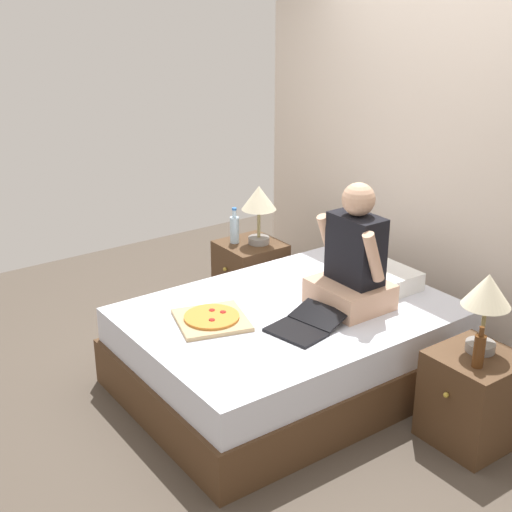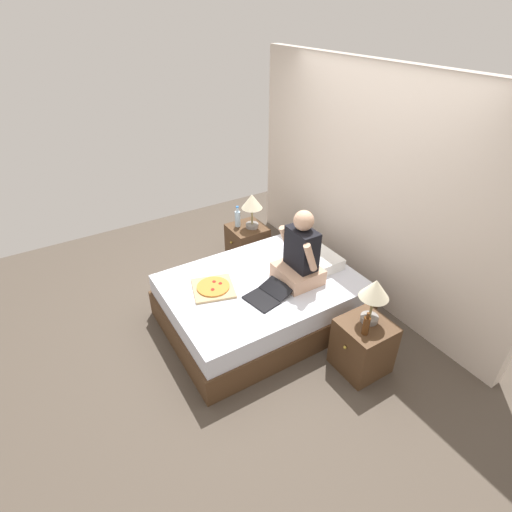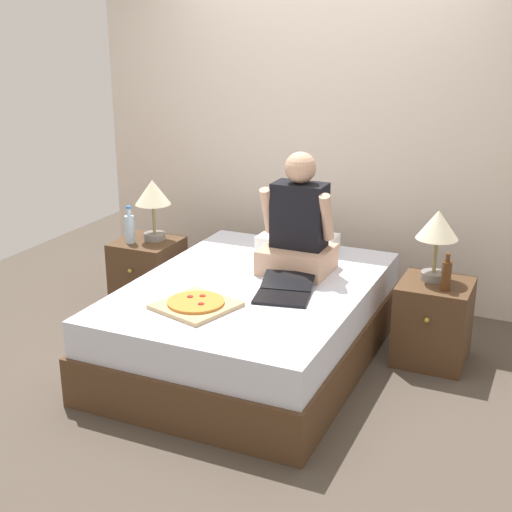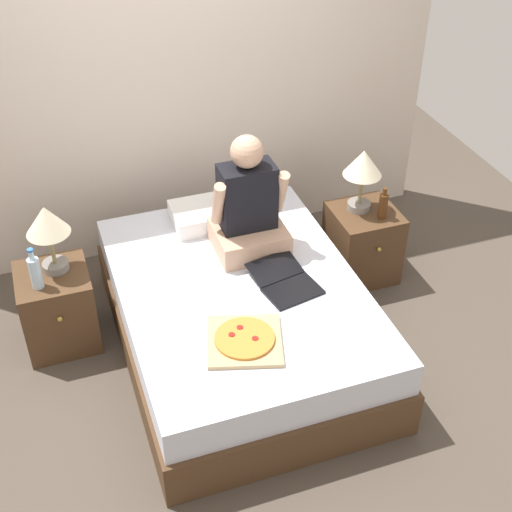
{
  "view_description": "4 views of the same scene",
  "coord_description": "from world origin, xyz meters",
  "px_view_note": "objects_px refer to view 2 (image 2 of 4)",
  "views": [
    {
      "loc": [
        3.08,
        -2.46,
        2.42
      ],
      "look_at": [
        -0.13,
        -0.16,
        0.86
      ],
      "focal_mm": 50.0,
      "sensor_mm": 36.0,
      "label": 1
    },
    {
      "loc": [
        2.8,
        -1.77,
        2.96
      ],
      "look_at": [
        -0.02,
        -0.05,
        0.83
      ],
      "focal_mm": 28.0,
      "sensor_mm": 36.0,
      "label": 2
    },
    {
      "loc": [
        1.73,
        -3.78,
        2.11
      ],
      "look_at": [
        0.14,
        -0.23,
        0.79
      ],
      "focal_mm": 50.0,
      "sensor_mm": 36.0,
      "label": 3
    },
    {
      "loc": [
        -1.0,
        -3.15,
        3.21
      ],
      "look_at": [
        0.05,
        -0.14,
        0.82
      ],
      "focal_mm": 50.0,
      "sensor_mm": 36.0,
      "label": 4
    }
  ],
  "objects_px": {
    "nightstand_left": "(247,245)",
    "beer_bottle": "(366,325)",
    "water_bottle": "(238,218)",
    "lamp_on_right_nightstand": "(375,292)",
    "laptop": "(266,296)",
    "person_seated": "(300,256)",
    "pizza_box": "(213,288)",
    "lamp_on_left_nightstand": "(252,204)",
    "nightstand_right": "(363,346)",
    "bed": "(261,301)"
  },
  "relations": [
    {
      "from": "water_bottle",
      "to": "person_seated",
      "type": "height_order",
      "value": "person_seated"
    },
    {
      "from": "lamp_on_left_nightstand",
      "to": "pizza_box",
      "type": "bearing_deg",
      "value": -47.92
    },
    {
      "from": "bed",
      "to": "lamp_on_right_nightstand",
      "type": "bearing_deg",
      "value": 25.98
    },
    {
      "from": "nightstand_left",
      "to": "pizza_box",
      "type": "relative_size",
      "value": 1.07
    },
    {
      "from": "laptop",
      "to": "pizza_box",
      "type": "relative_size",
      "value": 0.94
    },
    {
      "from": "nightstand_right",
      "to": "bed",
      "type": "bearing_deg",
      "value": -156.91
    },
    {
      "from": "person_seated",
      "to": "laptop",
      "type": "relative_size",
      "value": 1.66
    },
    {
      "from": "water_bottle",
      "to": "laptop",
      "type": "height_order",
      "value": "water_bottle"
    },
    {
      "from": "laptop",
      "to": "water_bottle",
      "type": "bearing_deg",
      "value": 161.58
    },
    {
      "from": "bed",
      "to": "nightstand_left",
      "type": "height_order",
      "value": "nightstand_left"
    },
    {
      "from": "nightstand_left",
      "to": "beer_bottle",
      "type": "height_order",
      "value": "beer_bottle"
    },
    {
      "from": "bed",
      "to": "person_seated",
      "type": "height_order",
      "value": "person_seated"
    },
    {
      "from": "lamp_on_right_nightstand",
      "to": "pizza_box",
      "type": "bearing_deg",
      "value": -139.66
    },
    {
      "from": "person_seated",
      "to": "pizza_box",
      "type": "height_order",
      "value": "person_seated"
    },
    {
      "from": "lamp_on_right_nightstand",
      "to": "water_bottle",
      "type": "bearing_deg",
      "value": -176.3
    },
    {
      "from": "nightstand_left",
      "to": "water_bottle",
      "type": "bearing_deg",
      "value": -131.65
    },
    {
      "from": "lamp_on_left_nightstand",
      "to": "water_bottle",
      "type": "distance_m",
      "value": 0.28
    },
    {
      "from": "nightstand_left",
      "to": "beer_bottle",
      "type": "xyz_separation_m",
      "value": [
        2.19,
        -0.1,
        0.36
      ]
    },
    {
      "from": "laptop",
      "to": "pizza_box",
      "type": "distance_m",
      "value": 0.54
    },
    {
      "from": "laptop",
      "to": "pizza_box",
      "type": "bearing_deg",
      "value": -136.0
    },
    {
      "from": "nightstand_left",
      "to": "laptop",
      "type": "height_order",
      "value": "laptop"
    },
    {
      "from": "beer_bottle",
      "to": "laptop",
      "type": "xyz_separation_m",
      "value": [
        -0.87,
        -0.46,
        -0.09
      ]
    },
    {
      "from": "lamp_on_left_nightstand",
      "to": "nightstand_left",
      "type": "bearing_deg",
      "value": -128.63
    },
    {
      "from": "nightstand_left",
      "to": "beer_bottle",
      "type": "bearing_deg",
      "value": -2.62
    },
    {
      "from": "nightstand_left",
      "to": "lamp_on_right_nightstand",
      "type": "distance_m",
      "value": 2.17
    },
    {
      "from": "lamp_on_right_nightstand",
      "to": "laptop",
      "type": "bearing_deg",
      "value": -141.7
    },
    {
      "from": "bed",
      "to": "person_seated",
      "type": "xyz_separation_m",
      "value": [
        0.17,
        0.35,
        0.55
      ]
    },
    {
      "from": "person_seated",
      "to": "laptop",
      "type": "height_order",
      "value": "person_seated"
    },
    {
      "from": "nightstand_right",
      "to": "pizza_box",
      "type": "relative_size",
      "value": 1.07
    },
    {
      "from": "beer_bottle",
      "to": "person_seated",
      "type": "height_order",
      "value": "person_seated"
    },
    {
      "from": "lamp_on_left_nightstand",
      "to": "nightstand_right",
      "type": "bearing_deg",
      "value": -1.38
    },
    {
      "from": "nightstand_left",
      "to": "laptop",
      "type": "bearing_deg",
      "value": -22.86
    },
    {
      "from": "laptop",
      "to": "lamp_on_right_nightstand",
      "type": "bearing_deg",
      "value": 38.3
    },
    {
      "from": "lamp_on_right_nightstand",
      "to": "pizza_box",
      "type": "height_order",
      "value": "lamp_on_right_nightstand"
    },
    {
      "from": "nightstand_right",
      "to": "laptop",
      "type": "relative_size",
      "value": 1.13
    },
    {
      "from": "lamp_on_left_nightstand",
      "to": "lamp_on_right_nightstand",
      "type": "xyz_separation_m",
      "value": [
        2.05,
        0.0,
        0.0
      ]
    },
    {
      "from": "water_bottle",
      "to": "laptop",
      "type": "bearing_deg",
      "value": -18.42
    },
    {
      "from": "water_bottle",
      "to": "laptop",
      "type": "distance_m",
      "value": 1.48
    },
    {
      "from": "lamp_on_left_nightstand",
      "to": "lamp_on_right_nightstand",
      "type": "relative_size",
      "value": 1.0
    },
    {
      "from": "nightstand_left",
      "to": "nightstand_right",
      "type": "height_order",
      "value": "same"
    },
    {
      "from": "nightstand_left",
      "to": "person_seated",
      "type": "height_order",
      "value": "person_seated"
    },
    {
      "from": "lamp_on_left_nightstand",
      "to": "lamp_on_right_nightstand",
      "type": "distance_m",
      "value": 2.05
    },
    {
      "from": "water_bottle",
      "to": "lamp_on_right_nightstand",
      "type": "distance_m",
      "value": 2.18
    },
    {
      "from": "water_bottle",
      "to": "lamp_on_left_nightstand",
      "type": "bearing_deg",
      "value": 49.4
    },
    {
      "from": "beer_bottle",
      "to": "laptop",
      "type": "distance_m",
      "value": 0.98
    },
    {
      "from": "water_bottle",
      "to": "lamp_on_right_nightstand",
      "type": "height_order",
      "value": "lamp_on_right_nightstand"
    },
    {
      "from": "lamp_on_left_nightstand",
      "to": "person_seated",
      "type": "bearing_deg",
      "value": -7.32
    },
    {
      "from": "person_seated",
      "to": "laptop",
      "type": "distance_m",
      "value": 0.53
    },
    {
      "from": "water_bottle",
      "to": "beer_bottle",
      "type": "height_order",
      "value": "water_bottle"
    },
    {
      "from": "beer_bottle",
      "to": "laptop",
      "type": "relative_size",
      "value": 0.49
    }
  ]
}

